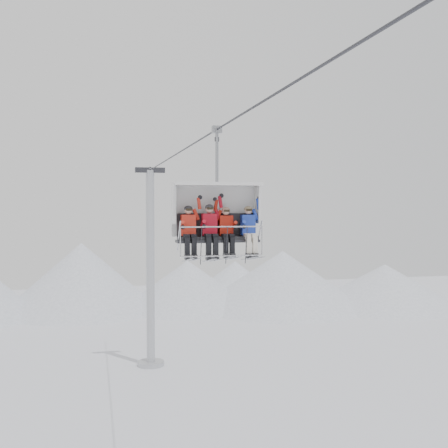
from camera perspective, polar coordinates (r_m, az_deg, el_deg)
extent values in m
cone|color=white|center=(60.48, -14.27, -5.17)|extent=(16.00, 16.00, 7.00)
cone|color=white|center=(60.40, -3.73, -6.08)|extent=(14.00, 14.00, 5.00)
cone|color=white|center=(60.84, 5.96, -5.55)|extent=(18.00, 18.00, 6.00)
cone|color=white|center=(63.60, 16.02, -5.97)|extent=(16.00, 16.00, 4.50)
cone|color=white|center=(64.56, 1.12, -5.78)|extent=(12.00, 12.00, 4.50)
cylinder|color=#AFB2B7|center=(38.43, -7.48, -4.50)|extent=(0.56, 0.56, 13.30)
cylinder|color=#AFB2B7|center=(39.69, -7.44, -13.86)|extent=(1.80, 1.80, 0.30)
cube|color=#2F3035|center=(38.25, -7.53, 5.45)|extent=(2.00, 0.35, 0.35)
cylinder|color=#2F3035|center=(16.59, 0.00, 10.01)|extent=(0.06, 50.00, 0.06)
cube|color=black|center=(17.31, -0.65, -1.44)|extent=(2.45, 0.55, 0.10)
cube|color=black|center=(17.54, -0.84, -0.06)|extent=(2.45, 0.10, 0.71)
cube|color=#2F3035|center=(17.31, -0.65, -1.73)|extent=(2.57, 0.60, 0.08)
cube|color=silver|center=(17.74, -0.99, 1.40)|extent=(2.73, 0.10, 1.63)
cube|color=silver|center=(17.36, -0.71, 4.08)|extent=(2.73, 0.90, 0.10)
cylinder|color=silver|center=(16.75, -0.25, -0.28)|extent=(2.50, 0.04, 0.04)
cylinder|color=silver|center=(16.74, -0.19, -3.27)|extent=(2.50, 0.04, 0.04)
cylinder|color=gray|center=(17.43, -0.73, 6.84)|extent=(0.10, 0.10, 1.68)
cube|color=gray|center=(17.53, -0.73, 9.58)|extent=(0.30, 0.18, 0.22)
cube|color=red|center=(17.15, -3.66, -0.12)|extent=(0.44, 0.29, 0.64)
sphere|color=tan|center=(17.10, -3.64, 1.40)|extent=(0.24, 0.24, 0.24)
cube|color=black|center=(16.74, -3.76, -2.28)|extent=(0.15, 0.15, 0.52)
cube|color=black|center=(16.77, -3.06, -2.27)|extent=(0.15, 0.15, 0.52)
cube|color=#B3B5BD|center=(16.67, -3.70, -3.67)|extent=(0.10, 1.69, 0.26)
cube|color=#B3B5BD|center=(16.71, -3.00, -3.66)|extent=(0.10, 1.69, 0.26)
cube|color=#AC0E1E|center=(17.27, -1.52, -0.05)|extent=(0.46, 0.30, 0.67)
sphere|color=tan|center=(17.22, -1.50, 1.53)|extent=(0.25, 0.25, 0.25)
cube|color=black|center=(16.85, -1.58, -2.28)|extent=(0.15, 0.15, 0.54)
cube|color=black|center=(16.90, -0.86, -2.27)|extent=(0.15, 0.15, 0.54)
cube|color=#B3B5BD|center=(16.79, -1.51, -3.71)|extent=(0.10, 1.69, 0.26)
cube|color=#B3B5BD|center=(16.84, -0.79, -3.69)|extent=(0.10, 1.69, 0.26)
cube|color=#A31A0D|center=(17.38, 0.17, -0.14)|extent=(0.42, 0.28, 0.61)
sphere|color=tan|center=(17.34, 0.20, 1.29)|extent=(0.23, 0.23, 0.23)
cube|color=black|center=(16.97, 0.19, -2.17)|extent=(0.14, 0.15, 0.50)
cube|color=black|center=(17.01, 0.84, -2.16)|extent=(0.14, 0.15, 0.50)
cube|color=#B3B5BD|center=(16.90, 0.26, -3.51)|extent=(0.09, 1.69, 0.26)
cube|color=#B3B5BD|center=(16.95, 0.92, -3.49)|extent=(0.09, 1.69, 0.26)
cube|color=#203BAF|center=(17.56, 2.44, -0.09)|extent=(0.43, 0.29, 0.63)
sphere|color=tan|center=(17.51, 2.47, 1.38)|extent=(0.24, 0.24, 0.24)
cube|color=silver|center=(17.14, 2.50, -2.16)|extent=(0.14, 0.15, 0.51)
cube|color=silver|center=(17.20, 3.15, -2.15)|extent=(0.14, 0.15, 0.51)
cube|color=#B3B5BD|center=(17.08, 2.59, -3.51)|extent=(0.10, 1.69, 0.26)
cube|color=#B3B5BD|center=(17.14, 3.25, -3.49)|extent=(0.10, 1.69, 0.26)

